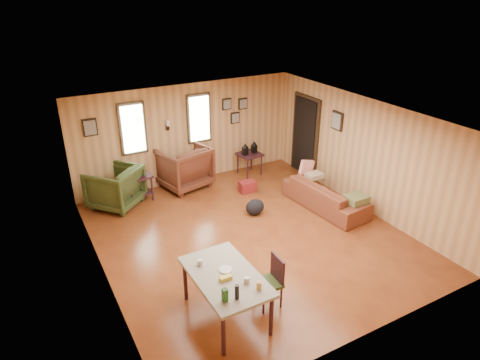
% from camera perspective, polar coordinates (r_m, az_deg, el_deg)
% --- Properties ---
extents(room, '(5.54, 6.04, 2.44)m').
position_cam_1_polar(room, '(8.13, 1.47, 0.91)').
color(room, brown).
rests_on(room, ground).
extents(sofa, '(0.75, 2.04, 0.78)m').
position_cam_1_polar(sofa, '(9.43, 11.40, -1.52)').
color(sofa, brown).
rests_on(sofa, ground).
extents(recliner_brown, '(1.28, 1.23, 1.11)m').
position_cam_1_polar(recliner_brown, '(10.25, -7.59, 2.03)').
color(recliner_brown, '#552819').
rests_on(recliner_brown, ground).
extents(recliner_green, '(1.33, 1.32, 1.00)m').
position_cam_1_polar(recliner_green, '(9.66, -16.36, -0.67)').
color(recliner_green, '#303D1C').
rests_on(recliner_green, ground).
extents(end_table, '(0.66, 0.61, 0.75)m').
position_cam_1_polar(end_table, '(9.83, -13.53, -0.39)').
color(end_table, '#34171E').
rests_on(end_table, ground).
extents(side_table, '(0.59, 0.59, 0.86)m').
position_cam_1_polar(side_table, '(10.81, 1.29, 3.68)').
color(side_table, '#34171E').
rests_on(side_table, ground).
extents(cooler, '(0.38, 0.29, 0.26)m').
position_cam_1_polar(cooler, '(10.05, 0.96, -0.88)').
color(cooler, maroon).
rests_on(cooler, ground).
extents(backpack, '(0.50, 0.45, 0.35)m').
position_cam_1_polar(backpack, '(9.07, 2.01, -3.64)').
color(backpack, black).
rests_on(backpack, ground).
extents(sofa_pillows, '(0.45, 1.87, 0.39)m').
position_cam_1_polar(sofa_pillows, '(9.51, 12.16, -0.55)').
color(sofa_pillows, brown).
rests_on(sofa_pillows, sofa).
extents(dining_table, '(0.89, 1.48, 0.96)m').
position_cam_1_polar(dining_table, '(6.24, -1.89, -13.09)').
color(dining_table, gray).
rests_on(dining_table, ground).
extents(dining_chair, '(0.39, 0.39, 0.83)m').
position_cam_1_polar(dining_chair, '(6.62, 4.24, -12.98)').
color(dining_chair, '#303D1C').
rests_on(dining_chair, ground).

